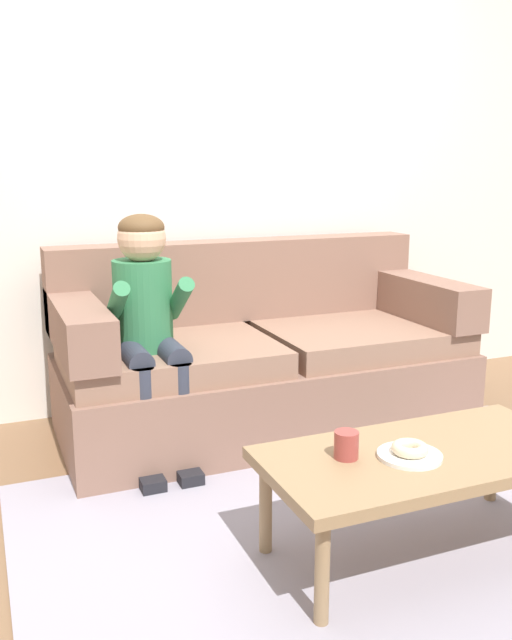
{
  "coord_description": "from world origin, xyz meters",
  "views": [
    {
      "loc": [
        -1.27,
        -2.21,
        1.31
      ],
      "look_at": [
        -0.17,
        0.45,
        0.65
      ],
      "focal_mm": 38.23,
      "sensor_mm": 36.0,
      "label": 1
    }
  ],
  "objects": [
    {
      "name": "mug",
      "position": [
        -0.22,
        -0.43,
        0.43
      ],
      "size": [
        0.08,
        0.08,
        0.09
      ],
      "primitive_type": "cylinder",
      "color": "#993D38",
      "rests_on": "coffee_table"
    },
    {
      "name": "person_child",
      "position": [
        -0.61,
        0.64,
        0.67
      ],
      "size": [
        0.34,
        0.58,
        1.1
      ],
      "color": "#337A4C",
      "rests_on": "ground"
    },
    {
      "name": "area_rug",
      "position": [
        0.0,
        -0.25,
        0.01
      ],
      "size": [
        2.53,
        1.67,
        0.01
      ],
      "primitive_type": "cube",
      "color": "#9993A3",
      "rests_on": "ground"
    },
    {
      "name": "couch",
      "position": [
        0.02,
        0.85,
        0.34
      ],
      "size": [
        2.0,
        0.9,
        0.92
      ],
      "color": "#846051",
      "rests_on": "ground"
    },
    {
      "name": "wall_back",
      "position": [
        0.0,
        1.4,
        1.4
      ],
      "size": [
        8.0,
        0.1,
        2.8
      ],
      "primitive_type": "cube",
      "color": "silver",
      "rests_on": "ground"
    },
    {
      "name": "coffee_table",
      "position": [
        0.05,
        -0.48,
        0.34
      ],
      "size": [
        1.09,
        0.53,
        0.38
      ],
      "color": "#937551",
      "rests_on": "ground"
    },
    {
      "name": "plate",
      "position": [
        -0.03,
        -0.5,
        0.39
      ],
      "size": [
        0.21,
        0.21,
        0.01
      ],
      "primitive_type": "cylinder",
      "color": "white",
      "rests_on": "coffee_table"
    },
    {
      "name": "toy_controller",
      "position": [
        0.41,
        0.09,
        0.03
      ],
      "size": [
        0.23,
        0.09,
        0.05
      ],
      "rotation": [
        0.0,
        0.0,
        -0.29
      ],
      "color": "#339E56",
      "rests_on": "ground"
    },
    {
      "name": "donut",
      "position": [
        -0.03,
        -0.5,
        0.41
      ],
      "size": [
        0.15,
        0.15,
        0.04
      ],
      "primitive_type": "torus",
      "rotation": [
        0.0,
        0.0,
        2.83
      ],
      "color": "beige",
      "rests_on": "plate"
    },
    {
      "name": "ground",
      "position": [
        0.0,
        0.0,
        0.0
      ],
      "size": [
        10.0,
        10.0,
        0.0
      ],
      "primitive_type": "plane",
      "color": "brown"
    }
  ]
}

